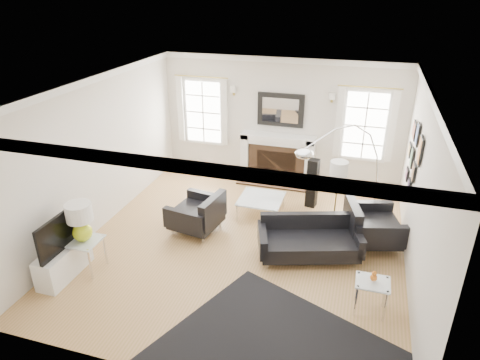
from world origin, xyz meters
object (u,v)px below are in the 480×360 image
(sofa, at_px, (309,240))
(arc_floor_lamp, at_px, (342,175))
(fireplace, at_px, (277,159))
(coffee_table, at_px, (261,199))
(armchair_left, at_px, (199,214))
(armchair_right, at_px, (370,226))
(gourd_lamp, at_px, (80,220))

(sofa, xyz_separation_m, arc_floor_lamp, (0.40, 0.92, 0.86))
(fireplace, xyz_separation_m, coffee_table, (0.05, -1.71, -0.20))
(coffee_table, relative_size, arc_floor_lamp, 0.39)
(armchair_left, height_order, armchair_right, armchair_right)
(armchair_left, relative_size, coffee_table, 1.25)
(armchair_left, xyz_separation_m, arc_floor_lamp, (2.46, 0.72, 0.81))
(fireplace, distance_m, sofa, 3.08)
(coffee_table, xyz_separation_m, gourd_lamp, (-2.25, -2.54, 0.58))
(gourd_lamp, bearing_deg, sofa, 22.70)
(sofa, bearing_deg, armchair_left, 174.31)
(coffee_table, xyz_separation_m, arc_floor_lamp, (1.51, -0.21, 0.82))
(armchair_right, relative_size, arc_floor_lamp, 0.55)
(arc_floor_lamp, bearing_deg, armchair_right, -25.91)
(sofa, bearing_deg, fireplace, 112.24)
(sofa, height_order, arc_floor_lamp, arc_floor_lamp)
(gourd_lamp, bearing_deg, arc_floor_lamp, 31.75)
(gourd_lamp, bearing_deg, coffee_table, 48.40)
(fireplace, relative_size, arc_floor_lamp, 0.79)
(sofa, bearing_deg, coffee_table, 134.44)
(fireplace, relative_size, sofa, 0.92)
(coffee_table, height_order, arc_floor_lamp, arc_floor_lamp)
(arc_floor_lamp, bearing_deg, sofa, -113.45)
(sofa, xyz_separation_m, armchair_right, (0.97, 0.64, 0.07))
(armchair_left, bearing_deg, armchair_right, 8.19)
(coffee_table, distance_m, arc_floor_lamp, 1.73)
(arc_floor_lamp, bearing_deg, coffee_table, 172.10)
(armchair_left, bearing_deg, coffee_table, 44.11)
(armchair_left, height_order, gourd_lamp, gourd_lamp)
(armchair_right, distance_m, gourd_lamp, 4.83)
(armchair_right, relative_size, gourd_lamp, 1.82)
(armchair_left, distance_m, arc_floor_lamp, 2.69)
(sofa, distance_m, arc_floor_lamp, 1.32)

